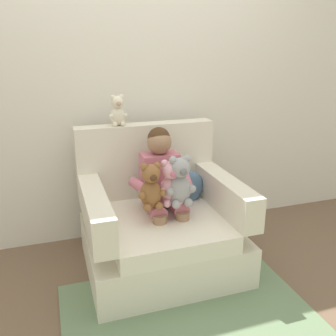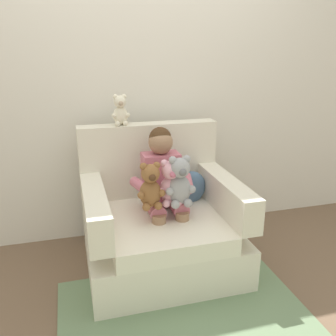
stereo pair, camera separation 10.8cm
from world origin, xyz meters
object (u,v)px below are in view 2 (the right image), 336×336
Objects in this scene: seated_child at (163,181)px; throw_pillow at (190,188)px; plush_cream_on_backrest at (120,111)px; armchair at (160,225)px; plush_pink at (171,183)px; plush_brown at (151,187)px; plush_grey at (180,182)px.

seated_child is 0.27m from throw_pillow.
plush_cream_on_backrest is 0.76m from throw_pillow.
armchair is at bearing -154.46° from throw_pillow.
armchair is 0.38m from plush_pink.
plush_pink reaches higher than plush_brown.
plush_brown is 0.48m from throw_pillow.
plush_cream_on_backrest is (-0.24, 0.47, 0.41)m from plush_pink.
seated_child is 2.65× the size of plush_pink.
seated_child reaches higher than plush_brown.
armchair reaches higher than plush_grey.
plush_grey is 0.19m from plush_brown.
plush_brown is (-0.19, 0.01, -0.01)m from plush_grey.
seated_child is (0.03, 0.03, 0.32)m from armchair.
plush_pink is 1.38× the size of plush_cream_on_backrest.
plush_grey is at bearing -45.30° from plush_cream_on_backrest.
throw_pillow is (0.22, 0.25, -0.15)m from plush_pink.
plush_cream_on_backrest is at bearing 100.32° from plush_pink.
seated_child is at bearing 75.95° from plush_pink.
plush_grey is at bearing -48.67° from plush_pink.
plush_grey is at bearing -14.40° from plush_brown.
armchair is at bearing -143.84° from seated_child.
plush_brown is at bearing -131.02° from seated_child.
plush_cream_on_backrest is at bearing 122.19° from seated_child.
plush_pink is at bearing -91.74° from seated_child.
seated_child is 2.68× the size of plush_brown.
seated_child is 0.22m from plush_brown.
throw_pillow is (0.17, 0.29, -0.17)m from plush_grey.
armchair is 3.08× the size of plush_grey.
plush_cream_on_backrest is 0.86× the size of throw_pillow.
throw_pillow is at bearing 18.17° from seated_child.
plush_grey is 1.30× the size of throw_pillow.
plush_pink is 0.37m from throw_pillow.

